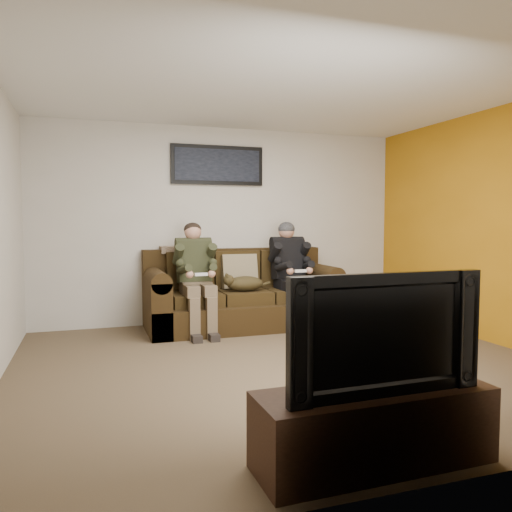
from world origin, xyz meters
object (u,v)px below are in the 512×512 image
object	(u,v)px
cat	(244,283)
person_left	(196,270)
person_right	(291,267)
television	(376,331)
tv_stand	(374,427)
framed_poster	(218,165)
sofa	(240,297)

from	to	relation	value
cat	person_left	bearing A→B (deg)	176.68
person_right	television	distance (m)	3.72
tv_stand	television	bearing A→B (deg)	-105.05
person_left	television	bearing A→B (deg)	-85.77
person_right	tv_stand	world-z (taller)	person_right
framed_poster	television	bearing A→B (deg)	-92.19
person_left	television	world-z (taller)	person_left
person_right	framed_poster	world-z (taller)	framed_poster
cat	tv_stand	distance (m)	3.58
cat	television	distance (m)	3.57
person_right	cat	xyz separation A→B (m)	(-0.65, -0.03, -0.18)
sofa	cat	xyz separation A→B (m)	(-0.03, -0.24, 0.21)
person_right	cat	distance (m)	0.68
cat	television	xyz separation A→B (m)	(-0.33, -3.55, 0.17)
person_left	tv_stand	xyz separation A→B (m)	(0.26, -3.58, -0.55)
sofa	television	world-z (taller)	television
person_right	sofa	bearing A→B (deg)	161.99
person_left	television	distance (m)	3.59
person_left	framed_poster	bearing A→B (deg)	53.96
sofa	framed_poster	xyz separation A→B (m)	(-0.20, 0.38, 1.73)
person_left	television	xyz separation A→B (m)	(0.26, -3.58, -0.01)
sofa	person_left	distance (m)	0.76
television	person_left	bearing A→B (deg)	93.21
television	person_right	bearing A→B (deg)	73.64
sofa	tv_stand	world-z (taller)	sofa
framed_poster	person_left	bearing A→B (deg)	-126.04
framed_poster	television	world-z (taller)	framed_poster
person_right	tv_stand	bearing A→B (deg)	-105.35
cat	tv_stand	xyz separation A→B (m)	(-0.33, -3.55, -0.37)
sofa	person_right	distance (m)	0.77
tv_stand	television	world-z (taller)	television
person_right	television	bearing A→B (deg)	-105.35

